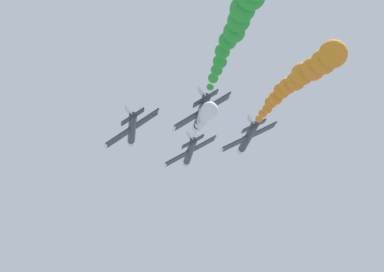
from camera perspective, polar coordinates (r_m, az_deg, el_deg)
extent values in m
cylinder|color=#333842|center=(91.51, -0.20, -1.52)|extent=(1.52, 9.00, 1.52)
cone|color=white|center=(96.23, -0.57, -2.63)|extent=(1.44, 1.20, 1.44)
cube|color=#333842|center=(91.11, -0.14, -1.48)|extent=(7.88, 1.90, 5.05)
cylinder|color=white|center=(89.88, -2.61, -2.81)|extent=(0.50, 1.40, 0.50)
cylinder|color=white|center=(92.55, 2.25, -0.17)|extent=(0.50, 1.40, 0.50)
cube|color=#333842|center=(87.84, 0.09, -0.54)|extent=(3.31, 1.20, 2.17)
cube|color=white|center=(88.00, -0.22, -0.03)|extent=(0.97, 1.10, 1.43)
ellipsoid|color=black|center=(93.29, -0.50, -1.67)|extent=(1.05, 2.20, 1.02)
sphere|color=white|center=(85.01, 0.34, 0.18)|extent=(0.85, 0.85, 0.85)
sphere|color=white|center=(83.13, 0.50, 0.72)|extent=(1.01, 1.01, 1.01)
sphere|color=white|center=(81.21, 0.78, 1.17)|extent=(1.44, 1.44, 1.44)
sphere|color=white|center=(79.17, 0.99, 1.48)|extent=(1.48, 1.48, 1.48)
sphere|color=white|center=(77.25, 1.18, 1.99)|extent=(1.84, 1.84, 1.84)
sphere|color=white|center=(75.18, 1.38, 2.28)|extent=(1.93, 1.93, 1.93)
sphere|color=white|center=(73.13, 1.74, 2.56)|extent=(2.09, 2.09, 2.09)
cylinder|color=#333842|center=(83.89, -5.84, 0.71)|extent=(1.55, 9.00, 1.55)
cone|color=white|center=(88.58, -5.94, -0.62)|extent=(1.47, 1.20, 1.47)
cube|color=#333842|center=(83.49, -5.79, 0.77)|extent=(7.28, 1.90, 5.91)
cylinder|color=white|center=(82.41, -8.36, -0.95)|extent=(0.51, 1.40, 0.51)
cylinder|color=white|center=(84.81, -3.30, 2.43)|extent=(0.51, 1.40, 0.51)
cube|color=#333842|center=(80.26, -5.78, 1.88)|extent=(3.07, 1.20, 2.52)
cube|color=white|center=(80.47, -6.17, 2.39)|extent=(1.11, 1.10, 1.33)
ellipsoid|color=black|center=(85.69, -6.08, 0.47)|extent=(1.06, 2.20, 1.05)
cylinder|color=#333842|center=(85.29, 5.46, -0.13)|extent=(1.50, 9.00, 1.50)
cone|color=white|center=(89.90, 4.78, -1.40)|extent=(1.42, 1.20, 1.42)
cube|color=#333842|center=(84.91, 5.55, -0.09)|extent=(8.14, 1.90, 4.61)
cylinder|color=white|center=(83.31, 2.90, -1.36)|extent=(0.49, 1.40, 0.49)
cylinder|color=white|center=(86.72, 8.10, 1.14)|extent=(0.49, 1.40, 0.49)
cube|color=#333842|center=(81.73, 6.03, 0.98)|extent=(3.41, 1.20, 2.00)
cube|color=white|center=(81.88, 5.72, 1.54)|extent=(0.90, 1.10, 1.47)
ellipsoid|color=black|center=(87.03, 5.05, -0.32)|extent=(1.04, 2.20, 1.00)
sphere|color=orange|center=(79.38, 6.52, 1.68)|extent=(1.02, 1.02, 1.02)
sphere|color=orange|center=(78.00, 6.88, 2.20)|extent=(1.16, 1.16, 1.16)
sphere|color=orange|center=(76.59, 7.33, 2.65)|extent=(1.28, 1.28, 1.28)
sphere|color=orange|center=(75.24, 7.66, 3.27)|extent=(1.56, 1.56, 1.56)
sphere|color=orange|center=(73.80, 8.13, 3.69)|extent=(1.76, 1.76, 1.76)
sphere|color=orange|center=(72.59, 8.71, 4.39)|extent=(2.02, 2.02, 2.02)
sphere|color=orange|center=(71.19, 9.29, 4.84)|extent=(2.04, 2.04, 2.04)
sphere|color=orange|center=(69.85, 10.04, 5.28)|extent=(2.24, 2.24, 2.24)
sphere|color=orange|center=(68.62, 10.68, 5.95)|extent=(2.62, 2.62, 2.62)
sphere|color=orange|center=(67.37, 11.68, 6.39)|extent=(2.66, 2.66, 2.66)
sphere|color=orange|center=(66.25, 12.64, 7.05)|extent=(2.83, 2.83, 2.83)
sphere|color=orange|center=(65.15, 13.54, 7.76)|extent=(3.10, 3.10, 3.10)
cylinder|color=#333842|center=(78.32, 0.93, 2.34)|extent=(1.53, 9.00, 1.53)
cone|color=white|center=(82.91, 0.45, 0.83)|extent=(1.46, 1.20, 1.46)
cube|color=#333842|center=(77.94, 1.01, 2.41)|extent=(7.61, 1.90, 5.47)
cylinder|color=white|center=(76.43, -1.76, 0.75)|extent=(0.50, 1.40, 0.50)
cylinder|color=white|center=(79.68, 3.68, 3.99)|extent=(0.50, 1.40, 0.50)
cube|color=#333842|center=(74.78, 1.33, 3.67)|extent=(3.20, 1.20, 2.35)
cube|color=white|center=(74.97, 0.94, 4.24)|extent=(1.04, 1.10, 1.39)
ellipsoid|color=black|center=(80.07, 0.55, 2.06)|extent=(1.06, 2.20, 1.03)
sphere|color=green|center=(71.96, 1.78, 4.79)|extent=(0.90, 0.90, 0.90)
sphere|color=green|center=(70.04, 2.07, 5.65)|extent=(1.25, 1.25, 1.25)
sphere|color=green|center=(68.07, 2.41, 6.43)|extent=(1.38, 1.38, 1.38)
sphere|color=green|center=(66.09, 2.73, 7.24)|extent=(1.61, 1.61, 1.61)
sphere|color=green|center=(64.20, 2.97, 8.22)|extent=(1.68, 1.68, 1.68)
sphere|color=green|center=(62.36, 3.49, 9.23)|extent=(1.94, 1.94, 1.94)
sphere|color=green|center=(60.39, 4.12, 10.06)|extent=(2.26, 2.26, 2.26)
sphere|color=green|center=(58.49, 4.56, 11.09)|extent=(2.28, 2.28, 2.28)
sphere|color=green|center=(56.58, 4.93, 12.18)|extent=(2.46, 2.46, 2.46)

